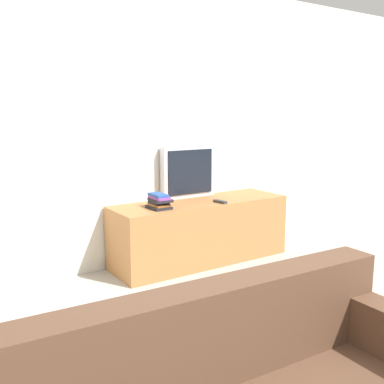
% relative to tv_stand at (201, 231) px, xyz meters
% --- Properties ---
extents(wall_back, '(9.00, 0.06, 2.60)m').
position_rel_tv_stand_xyz_m(wall_back, '(-0.76, 0.31, 1.01)').
color(wall_back, silver).
rests_on(wall_back, ground_plane).
extents(tv_stand, '(1.72, 0.53, 0.59)m').
position_rel_tv_stand_xyz_m(tv_stand, '(0.00, 0.00, 0.00)').
color(tv_stand, '#9E6638').
rests_on(tv_stand, ground_plane).
extents(television, '(0.57, 0.09, 0.51)m').
position_rel_tv_stand_xyz_m(television, '(0.00, 0.22, 0.55)').
color(television, silver).
rests_on(television, tv_stand).
extents(book_stack, '(0.18, 0.22, 0.13)m').
position_rel_tv_stand_xyz_m(book_stack, '(-0.48, -0.07, 0.35)').
color(book_stack, black).
rests_on(book_stack, tv_stand).
extents(remote_on_stand, '(0.06, 0.15, 0.02)m').
position_rel_tv_stand_xyz_m(remote_on_stand, '(0.10, -0.18, 0.31)').
color(remote_on_stand, '#2D2D2D').
rests_on(remote_on_stand, tv_stand).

